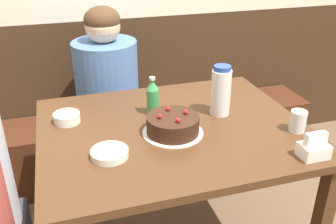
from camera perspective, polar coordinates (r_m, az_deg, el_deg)
The scene contains 10 objects.
bench_seat at distance 2.65m, azimuth -4.80°, elevation -4.64°, with size 2.52×0.38×0.43m.
dining_table at distance 1.73m, azimuth 0.73°, elevation -5.18°, with size 1.17×0.94×0.78m.
birthday_cake at distance 1.60m, azimuth 0.74°, elevation -1.99°, with size 0.26×0.26×0.10m.
water_pitcher at distance 1.76m, azimuth 8.05°, elevation 3.20°, with size 0.09×0.09×0.24m.
soju_bottle at distance 1.75m, azimuth -2.36°, elevation 2.34°, with size 0.06×0.06×0.19m.
napkin_holder at distance 1.55m, azimuth 21.34°, elevation -5.16°, with size 0.11×0.08×0.11m.
bowl_soup_white at distance 1.48m, azimuth -8.89°, elevation -6.24°, with size 0.15×0.15×0.03m.
bowl_rice_small at distance 1.76m, azimuth -15.16°, elevation -0.85°, with size 0.12×0.12×0.04m.
glass_water_tall at distance 1.71m, azimuth 19.19°, elevation -1.33°, with size 0.07×0.07×0.10m.
person_pale_blue_shirt at distance 2.36m, azimuth -9.05°, elevation 1.39°, with size 0.38×0.38×1.19m.
Camera 1 is at (-0.45, -1.40, 1.58)m, focal length 40.00 mm.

